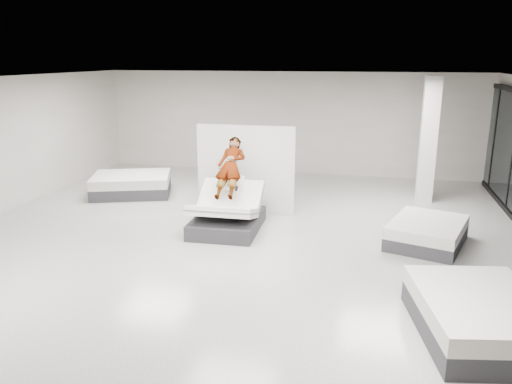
% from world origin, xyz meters
% --- Properties ---
extents(room, '(14.00, 14.04, 3.20)m').
position_xyz_m(room, '(0.00, 0.00, 1.60)').
color(room, beige).
rests_on(room, ground).
extents(hero_bed, '(1.43, 1.86, 1.09)m').
position_xyz_m(hero_bed, '(-0.34, 1.15, 0.35)').
color(hero_bed, '#323337').
rests_on(hero_bed, floor).
extents(person, '(0.62, 1.38, 1.43)m').
position_xyz_m(person, '(-0.35, 1.46, 1.13)').
color(person, slate).
rests_on(person, hero_bed).
extents(remote, '(0.05, 0.14, 0.08)m').
position_xyz_m(remote, '(-0.12, 1.12, 0.95)').
color(remote, black).
rests_on(remote, person).
extents(divider_panel, '(2.32, 0.20, 2.11)m').
position_xyz_m(divider_panel, '(-0.27, 2.45, 1.05)').
color(divider_panel, white).
rests_on(divider_panel, floor).
extents(flat_bed_right_far, '(1.77, 2.06, 0.48)m').
position_xyz_m(flat_bed_right_far, '(3.78, 1.25, 0.24)').
color(flat_bed_right_far, '#323337').
rests_on(flat_bed_right_far, floor).
extents(flat_bed_right_near, '(1.91, 2.32, 0.57)m').
position_xyz_m(flat_bed_right_near, '(4.14, -2.18, 0.28)').
color(flat_bed_right_near, '#323337').
rests_on(flat_bed_right_near, floor).
extents(flat_bed_left_far, '(2.41, 2.10, 0.55)m').
position_xyz_m(flat_bed_left_far, '(-3.70, 3.35, 0.28)').
color(flat_bed_left_far, '#323337').
rests_on(flat_bed_left_far, floor).
extents(column, '(0.40, 0.40, 3.20)m').
position_xyz_m(column, '(4.00, 4.50, 1.60)').
color(column, silver).
rests_on(column, floor).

